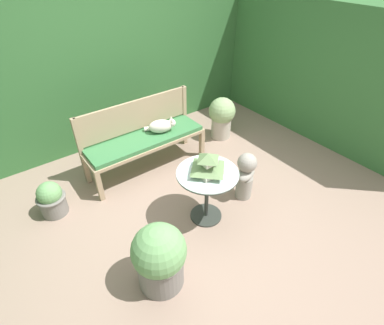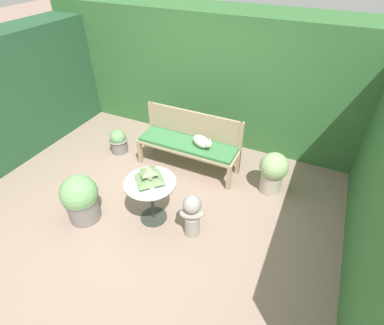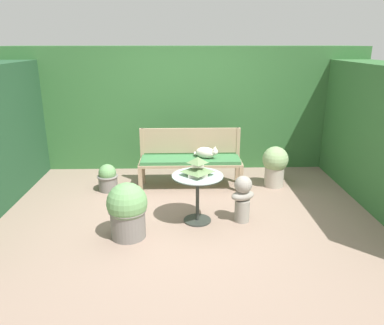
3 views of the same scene
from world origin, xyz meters
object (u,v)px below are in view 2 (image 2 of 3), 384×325
Objects in this scene: potted_plant_bench_right at (81,198)px; garden_bust at (192,214)px; patio_table at (151,190)px; pagoda_birdhouse at (149,176)px; cat at (202,142)px; potted_plant_hedge_corner at (118,141)px; garden_bench at (188,146)px; potted_plant_path_edge at (273,171)px.

garden_bust is at bearing 14.72° from potted_plant_bench_right.
pagoda_birdhouse is (0.00, 0.00, 0.24)m from patio_table.
cat is 1.90m from potted_plant_bench_right.
patio_table is 0.94m from potted_plant_bench_right.
potted_plant_hedge_corner is (-1.36, 1.10, -0.29)m from patio_table.
garden_bench is 1.77m from potted_plant_bench_right.
potted_plant_hedge_corner is (-2.66, -0.11, -0.16)m from potted_plant_path_edge.
pagoda_birdhouse reaches higher than patio_table.
potted_plant_hedge_corner is at bearing 141.05° from pagoda_birdhouse.
garden_bust is at bearing -120.08° from potted_plant_path_edge.
pagoda_birdhouse is 0.49× the size of potted_plant_path_edge.
potted_plant_hedge_corner is at bearing -175.93° from garden_bench.
potted_plant_hedge_corner is (-1.55, -0.09, -0.38)m from cat.
cat is 0.87× the size of potted_plant_hedge_corner.
garden_bust is (0.58, -0.01, -0.16)m from patio_table.
garden_bench is at bearing 4.07° from potted_plant_hedge_corner.
potted_plant_bench_right is at bearing -100.57° from cat.
potted_plant_bench_right is (-2.14, -1.60, -0.02)m from potted_plant_path_edge.
potted_plant_path_edge reaches higher than potted_plant_hedge_corner.
pagoda_birdhouse is (-0.18, -1.19, 0.16)m from cat.
pagoda_birdhouse is 1.01m from potted_plant_bench_right.
cat is 1.14× the size of pagoda_birdhouse.
patio_table is 1.78m from potted_plant_hedge_corner.
garden_bench is at bearing 94.59° from garden_bust.
potted_plant_hedge_corner is (-1.36, 1.10, -0.53)m from pagoda_birdhouse.
patio_table is (-0.18, -1.19, -0.08)m from cat.
garden_bust is at bearing -49.00° from cat.
potted_plant_path_edge is (1.30, 1.22, -0.38)m from pagoda_birdhouse.
garden_bust is at bearing -61.89° from garden_bench.
potted_plant_path_edge reaches higher than garden_bench.
potted_plant_path_edge is 2.68m from potted_plant_bench_right.
pagoda_birdhouse reaches higher than potted_plant_path_edge.
garden_bench is 0.29m from cat.
patio_table is (0.06, -1.20, 0.07)m from garden_bench.
cat is 0.60× the size of garden_bust.
pagoda_birdhouse reaches higher than garden_bust.
pagoda_birdhouse reaches higher than potted_plant_bench_right.
patio_table is at bearing -38.95° from potted_plant_hedge_corner.
patio_table is at bearing 24.58° from potted_plant_bench_right.
potted_plant_bench_right is (-1.03, -1.58, -0.24)m from cat.
potted_plant_path_edge is (1.11, 0.03, -0.22)m from cat.
garden_bust is at bearing -1.13° from pagoda_birdhouse.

